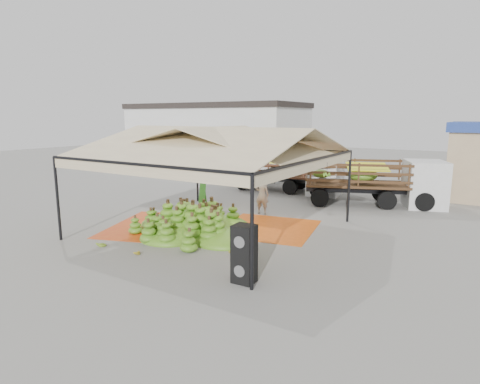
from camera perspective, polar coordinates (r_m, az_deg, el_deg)
The scene contains 17 objects.
ground at distance 15.83m, azimuth -3.51°, elevation -5.41°, with size 90.00×90.00×0.00m, color slate.
canopy_tent at distance 15.25m, azimuth -3.66°, elevation 6.59°, with size 8.10×8.10×4.00m.
building_white at distance 32.46m, azimuth -3.57°, elevation 7.71°, with size 14.30×6.30×5.40m.
tarp_left at distance 16.50m, azimuth -10.05°, elevation -4.87°, with size 4.57×4.35×0.01m, color #C44F12.
tarp_right at distance 16.13m, azimuth 4.02°, elevation -5.10°, with size 3.59×3.77×0.01m, color orange.
banana_heap at distance 15.27m, azimuth -6.33°, elevation -3.70°, with size 5.66×4.65×1.21m, color #407F1A.
hand_yellow_a at distance 13.50m, azimuth -14.71°, elevation -8.22°, with size 0.40×0.33×0.18m, color #AC9322.
hand_yellow_b at distance 13.16m, azimuth -1.69°, elevation -8.37°, with size 0.39×0.32×0.18m, color #AE8122.
hand_red_a at distance 14.84m, azimuth -3.44°, elevation -6.16°, with size 0.39×0.32×0.18m, color #592714.
hand_red_b at distance 14.25m, azimuth -1.47°, elevation -6.83°, with size 0.42×0.35×0.19m, color #5A2614.
hand_green at distance 14.68m, azimuth -19.15°, elevation -6.88°, with size 0.45×0.37×0.21m, color #506F17.
hanging_bunches at distance 13.57m, azimuth 3.28°, elevation 3.20°, with size 4.74×0.24×0.20m.
speaker_stack at distance 10.76m, azimuth 0.60°, elevation -8.81°, with size 0.59×0.52×1.59m.
banana_leaves at distance 18.11m, azimuth -5.23°, elevation -3.37°, with size 0.96×1.36×3.70m, color #296D1D, non-canonical shape.
vendor at distance 18.24m, azimuth 3.15°, elevation -0.40°, with size 0.64×0.42×1.77m, color gray.
truck_left at distance 23.84m, azimuth 7.37°, elevation 3.22°, with size 6.43×2.68×2.15m.
truck_right at distance 21.16m, azimuth 19.18°, elevation 1.97°, with size 6.97×4.50×2.27m.
Camera 1 is at (8.88, -12.35, 4.38)m, focal length 30.00 mm.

